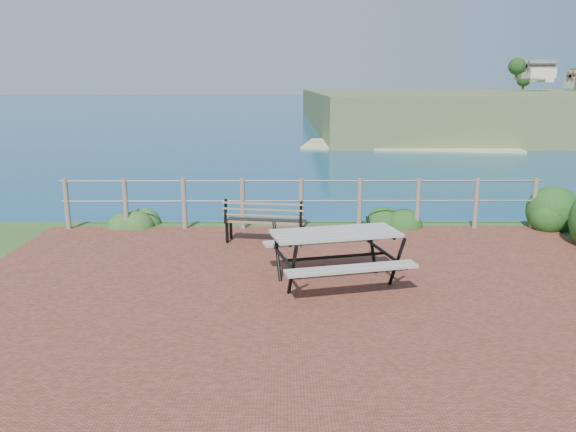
{
  "coord_description": "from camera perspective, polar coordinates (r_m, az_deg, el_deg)",
  "views": [
    {
      "loc": [
        -0.34,
        -7.43,
        2.81
      ],
      "look_at": [
        -0.27,
        1.31,
        0.75
      ],
      "focal_mm": 35.0,
      "sensor_mm": 36.0,
      "label": 1
    }
  ],
  "objects": [
    {
      "name": "park_bench",
      "position": [
        10.03,
        -2.34,
        0.18
      ],
      "size": [
        1.49,
        0.59,
        0.82
      ],
      "rotation": [
        0.0,
        0.0,
        -0.16
      ],
      "color": "brown",
      "rests_on": "ground"
    },
    {
      "name": "safety_railing",
      "position": [
        11.01,
        1.35,
        1.55
      ],
      "size": [
        9.4,
        0.1,
        1.0
      ],
      "color": "#6B5B4C",
      "rests_on": "ground"
    },
    {
      "name": "shrub_right_edge",
      "position": [
        12.51,
        24.98,
        -0.98
      ],
      "size": [
        1.01,
        1.01,
        1.45
      ],
      "primitive_type": "ellipsoid",
      "color": "#144116",
      "rests_on": "ground"
    },
    {
      "name": "shrub_lip_west",
      "position": [
        11.91,
        -15.26,
        -0.86
      ],
      "size": [
        0.77,
        0.77,
        0.51
      ],
      "primitive_type": "ellipsoid",
      "color": "#23481B",
      "rests_on": "ground"
    },
    {
      "name": "ocean",
      "position": [
        207.45,
        -0.33,
        12.5
      ],
      "size": [
        1200.0,
        1200.0,
        0.0
      ],
      "primitive_type": "plane",
      "color": "#146B7A",
      "rests_on": "ground"
    },
    {
      "name": "ground",
      "position": [
        7.95,
        2.06,
        -7.45
      ],
      "size": [
        10.0,
        7.0,
        0.12
      ],
      "primitive_type": "cube",
      "color": "brown",
      "rests_on": "ground"
    },
    {
      "name": "picnic_table",
      "position": [
        8.03,
        4.81,
        -3.64
      ],
      "size": [
        1.91,
        1.52,
        0.75
      ],
      "rotation": [
        0.0,
        0.0,
        0.23
      ],
      "color": "#9E998D",
      "rests_on": "ground"
    },
    {
      "name": "shrub_lip_east",
      "position": [
        11.73,
        10.37,
        -0.81
      ],
      "size": [
        0.76,
        0.76,
        0.5
      ],
      "primitive_type": "ellipsoid",
      "color": "#144116",
      "rests_on": "ground"
    }
  ]
}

